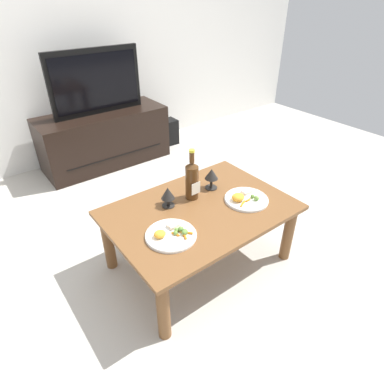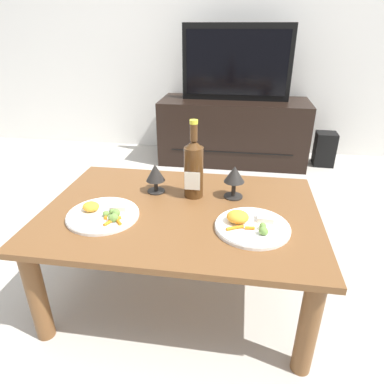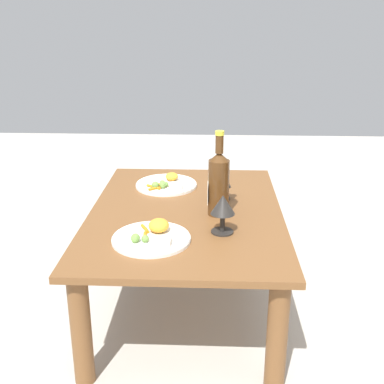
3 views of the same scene
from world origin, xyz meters
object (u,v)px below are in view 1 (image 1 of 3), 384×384
(tv_stand, at_px, (105,138))
(floor_speaker, at_px, (169,132))
(goblet_left, at_px, (168,194))
(goblet_right, at_px, (212,175))
(dining_table, at_px, (200,218))
(dinner_plate_left, at_px, (171,234))
(wine_bottle, at_px, (192,179))
(dinner_plate_right, at_px, (245,199))
(tv_screen, at_px, (96,82))

(tv_stand, relative_size, floor_speaker, 4.35)
(goblet_left, relative_size, goblet_right, 0.91)
(floor_speaker, bearing_deg, dining_table, -116.69)
(tv_stand, height_order, dinner_plate_left, tv_stand)
(wine_bottle, height_order, goblet_left, wine_bottle)
(goblet_right, bearing_deg, dinner_plate_right, -73.06)
(tv_screen, bearing_deg, goblet_left, -99.98)
(dinner_plate_right, bearing_deg, dining_table, 159.90)
(floor_speaker, height_order, dinner_plate_left, dinner_plate_left)
(dining_table, height_order, tv_stand, tv_stand)
(tv_screen, distance_m, dinner_plate_left, 1.96)
(dining_table, xyz_separation_m, floor_speaker, (0.95, 1.77, -0.22))
(tv_screen, xyz_separation_m, wine_bottle, (-0.11, -1.63, -0.26))
(tv_stand, relative_size, tv_screen, 1.42)
(wine_bottle, distance_m, dinner_plate_left, 0.42)
(dining_table, bearing_deg, floor_speaker, 61.82)
(goblet_right, bearing_deg, tv_screen, 92.26)
(floor_speaker, bearing_deg, goblet_left, -122.28)
(tv_stand, bearing_deg, dinner_plate_left, -103.09)
(floor_speaker, distance_m, goblet_left, 2.00)
(goblet_left, relative_size, dinner_plate_right, 0.47)
(goblet_right, xyz_separation_m, dinner_plate_left, (-0.50, -0.25, -0.09))
(goblet_right, distance_m, dinner_plate_left, 0.57)
(dining_table, distance_m, floor_speaker, 2.03)
(wine_bottle, bearing_deg, goblet_left, 175.42)
(goblet_left, height_order, dinner_plate_left, goblet_left)
(dining_table, bearing_deg, goblet_left, 133.82)
(tv_stand, bearing_deg, dining_table, -94.72)
(dining_table, bearing_deg, dinner_plate_right, -20.10)
(dinner_plate_left, bearing_deg, floor_speaker, 56.61)
(goblet_left, bearing_deg, wine_bottle, -4.58)
(goblet_left, bearing_deg, floor_speaker, 56.23)
(dining_table, height_order, goblet_right, goblet_right)
(dining_table, height_order, dinner_plate_right, dinner_plate_right)
(floor_speaker, relative_size, dinner_plate_right, 1.04)
(dinner_plate_left, xyz_separation_m, dinner_plate_right, (0.57, 0.00, 0.00))
(wine_bottle, height_order, dinner_plate_left, wine_bottle)
(floor_speaker, xyz_separation_m, dinner_plate_left, (-1.24, -1.88, 0.31))
(tv_screen, distance_m, goblet_left, 1.67)
(dining_table, xyz_separation_m, goblet_right, (0.21, 0.14, 0.17))
(tv_screen, xyz_separation_m, goblet_left, (-0.28, -1.62, -0.31))
(dining_table, distance_m, goblet_right, 0.31)
(tv_screen, xyz_separation_m, goblet_right, (0.06, -1.62, -0.30))
(floor_speaker, bearing_deg, dinner_plate_left, -121.90)
(dinner_plate_left, distance_m, dinner_plate_right, 0.57)
(tv_stand, height_order, goblet_left, goblet_left)
(tv_stand, xyz_separation_m, dinner_plate_left, (-0.43, -1.87, 0.18))
(dinner_plate_left, relative_size, dinner_plate_right, 1.01)
(tv_screen, height_order, wine_bottle, tv_screen)
(tv_stand, height_order, dinner_plate_right, tv_stand)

